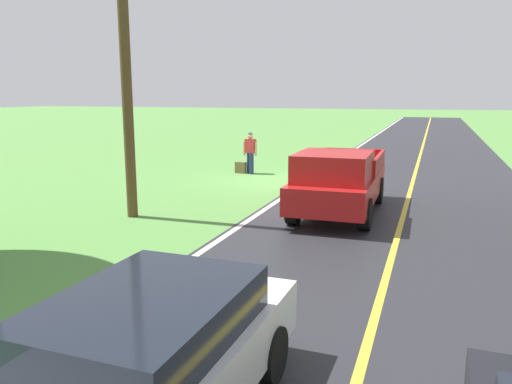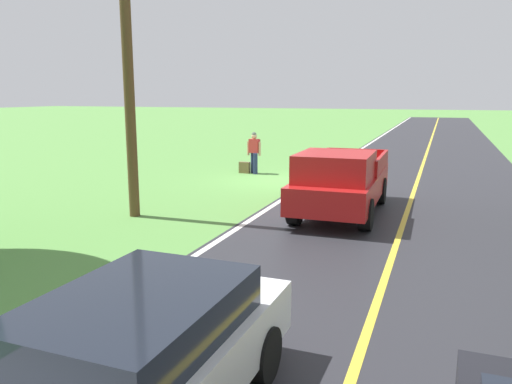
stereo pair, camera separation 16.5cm
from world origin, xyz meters
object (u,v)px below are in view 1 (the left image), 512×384
(hitchhiker_walking, at_px, (250,150))
(suitcase_carried, at_px, (241,168))
(sedan_ahead_same_lane, at_px, (141,365))
(pickup_truck_passing, at_px, (339,180))
(utility_pole_roadside, at_px, (126,72))

(hitchhiker_walking, xyz_separation_m, suitcase_carried, (0.42, 0.06, -0.74))
(suitcase_carried, relative_size, sedan_ahead_same_lane, 0.11)
(hitchhiker_walking, distance_m, pickup_truck_passing, 7.83)
(pickup_truck_passing, bearing_deg, suitcase_carried, -49.15)
(suitcase_carried, bearing_deg, sedan_ahead_same_lane, 20.21)
(hitchhiker_walking, relative_size, utility_pole_roadside, 0.23)
(sedan_ahead_same_lane, height_order, utility_pole_roadside, utility_pole_roadside)
(pickup_truck_passing, height_order, sedan_ahead_same_lane, pickup_truck_passing)
(utility_pole_roadside, bearing_deg, sedan_ahead_same_lane, 123.73)
(hitchhiker_walking, xyz_separation_m, utility_pole_roadside, (0.42, 8.25, 2.89))
(hitchhiker_walking, distance_m, utility_pole_roadside, 8.75)
(pickup_truck_passing, relative_size, sedan_ahead_same_lane, 1.22)
(suitcase_carried, distance_m, sedan_ahead_same_lane, 16.75)
(sedan_ahead_same_lane, bearing_deg, utility_pole_roadside, -56.27)
(pickup_truck_passing, height_order, utility_pole_roadside, utility_pole_roadside)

